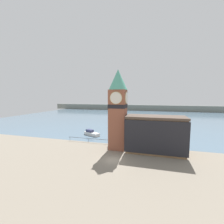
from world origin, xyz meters
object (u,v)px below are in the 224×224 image
(pier_building, at_px, (155,134))
(boat_near, at_px, (91,133))
(clock_tower, at_px, (118,107))
(mooring_bollard_near, at_px, (108,147))

(pier_building, relative_size, boat_near, 2.17)
(clock_tower, bearing_deg, pier_building, -1.63)
(mooring_bollard_near, bearing_deg, pier_building, 4.73)
(pier_building, bearing_deg, clock_tower, 178.37)
(boat_near, distance_m, mooring_bollard_near, 14.37)
(pier_building, distance_m, boat_near, 22.87)
(pier_building, bearing_deg, boat_near, 153.27)
(pier_building, height_order, boat_near, pier_building)
(pier_building, distance_m, mooring_bollard_near, 11.70)
(boat_near, relative_size, mooring_bollard_near, 8.44)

